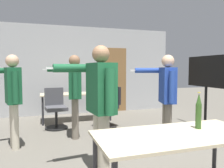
{
  "coord_description": "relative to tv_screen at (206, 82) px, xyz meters",
  "views": [
    {
      "loc": [
        -1.08,
        -1.5,
        1.38
      ],
      "look_at": [
        0.14,
        2.33,
        1.1
      ],
      "focal_mm": 35.0,
      "sensor_mm": 36.0,
      "label": 1
    }
  ],
  "objects": [
    {
      "name": "back_wall",
      "position": [
        -2.45,
        2.7,
        0.26
      ],
      "size": [
        6.05,
        0.12,
        2.67
      ],
      "color": "#B2B5B7",
      "rests_on": "ground_plane"
    },
    {
      "name": "conference_table_near",
      "position": [
        -2.28,
        -2.22,
        -0.41
      ],
      "size": [
        1.66,
        0.76,
        0.73
      ],
      "color": "#C6B793",
      "rests_on": "ground_plane"
    },
    {
      "name": "conference_table_far",
      "position": [
        -2.7,
        1.71,
        -0.41
      ],
      "size": [
        1.84,
        0.67,
        0.73
      ],
      "color": "#C6B793",
      "rests_on": "ground_plane"
    },
    {
      "name": "tv_screen",
      "position": [
        0.0,
        0.0,
        0.0
      ],
      "size": [
        0.44,
        1.22,
        1.67
      ],
      "rotation": [
        0.0,
        0.0,
        -1.57
      ],
      "color": "black",
      "rests_on": "ground_plane"
    },
    {
      "name": "person_near_casual",
      "position": [
        -1.49,
        -0.74,
        -0.08
      ],
      "size": [
        0.7,
        0.69,
        1.62
      ],
      "rotation": [
        0.0,
        0.0,
        1.3
      ],
      "color": "slate",
      "rests_on": "ground_plane"
    },
    {
      "name": "person_center_tall",
      "position": [
        -2.96,
        0.27,
        -0.08
      ],
      "size": [
        0.75,
        0.69,
        1.65
      ],
      "rotation": [
        0.0,
        0.0,
        1.46
      ],
      "color": "slate",
      "rests_on": "ground_plane"
    },
    {
      "name": "person_right_polo",
      "position": [
        -4.05,
        -0.0,
        -0.09
      ],
      "size": [
        0.83,
        0.57,
        1.62
      ],
      "rotation": [
        0.0,
        0.0,
        1.83
      ],
      "color": "beige",
      "rests_on": "ground_plane"
    },
    {
      "name": "person_far_watching",
      "position": [
        -2.85,
        -1.35,
        -0.07
      ],
      "size": [
        0.83,
        0.69,
        1.68
      ],
      "rotation": [
        0.0,
        0.0,
        1.68
      ],
      "color": "beige",
      "rests_on": "ground_plane"
    },
    {
      "name": "office_chair_near_pushed",
      "position": [
        -2.08,
        0.85,
        -0.62
      ],
      "size": [
        0.63,
        0.59,
        0.95
      ],
      "rotation": [
        0.0,
        0.0,
        1.89
      ],
      "color": "black",
      "rests_on": "ground_plane"
    },
    {
      "name": "office_chair_far_right",
      "position": [
        -3.27,
        1.15,
        -0.63
      ],
      "size": [
        0.52,
        0.57,
        0.93
      ],
      "rotation": [
        0.0,
        0.0,
        3.26
      ],
      "color": "black",
      "rests_on": "ground_plane"
    },
    {
      "name": "beer_bottle",
      "position": [
        -1.96,
        -2.13,
        -0.15
      ],
      "size": [
        0.06,
        0.06,
        0.4
      ],
      "color": "#2D511E",
      "rests_on": "conference_table_near"
    }
  ]
}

